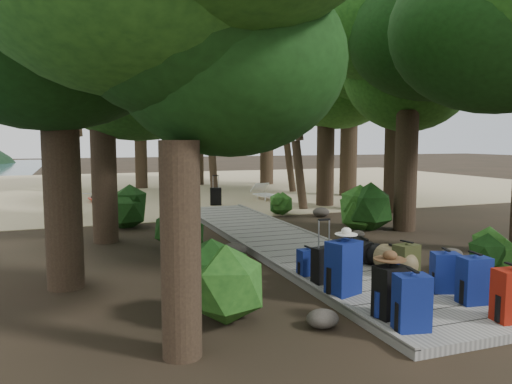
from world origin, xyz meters
name	(u,v)px	position (x,y,z in m)	size (l,w,h in m)	color
ground	(300,254)	(0.00, 0.00, 0.00)	(120.00, 120.00, 0.00)	#2F2217
sand_beach	(166,186)	(0.00, 16.00, 0.01)	(40.00, 22.00, 0.02)	tan
boardwalk	(281,242)	(0.00, 1.00, 0.06)	(2.00, 12.00, 0.12)	gray
backpack_left_a	(412,300)	(-0.67, -4.49, 0.49)	(0.40, 0.28, 0.74)	navy
backpack_left_b	(391,289)	(-0.63, -4.02, 0.49)	(0.40, 0.28, 0.73)	black
backpack_left_c	(343,265)	(-0.72, -2.99, 0.56)	(0.47, 0.34, 0.87)	navy
backpack_left_d	(308,261)	(-0.75, -1.88, 0.36)	(0.32, 0.23, 0.48)	navy
backpack_right_a	(511,293)	(0.68, -4.67, 0.48)	(0.41, 0.29, 0.73)	#98100B
backpack_right_b	(474,278)	(0.76, -3.98, 0.48)	(0.40, 0.28, 0.72)	navy
backpack_right_c	(445,270)	(0.75, -3.42, 0.45)	(0.38, 0.27, 0.65)	navy
backpack_right_d	(406,259)	(0.74, -2.51, 0.42)	(0.39, 0.28, 0.59)	#35391A
duffel_right_khaki	(395,260)	(0.72, -2.24, 0.34)	(0.43, 0.65, 0.43)	brown
duffel_right_black	(364,250)	(0.65, -1.37, 0.32)	(0.40, 0.64, 0.40)	black
suitcase_on_boardwalk	(323,265)	(-0.71, -2.36, 0.40)	(0.37, 0.20, 0.57)	black
lone_suitcase_on_sand	(216,196)	(0.41, 8.00, 0.33)	(0.40, 0.23, 0.63)	black
hat_brown	(390,255)	(-0.63, -3.98, 0.91)	(0.41, 0.41, 0.12)	#51351E
hat_white	(346,231)	(-0.67, -2.96, 1.05)	(0.33, 0.33, 0.11)	silver
kayak	(97,199)	(-3.59, 10.20, 0.18)	(0.70, 3.18, 0.32)	#A5200E
sun_lounger	(266,192)	(2.73, 8.96, 0.32)	(0.61, 1.88, 0.61)	silver
tree_right_c	(409,71)	(3.77, 1.60, 4.11)	(4.75, 4.75, 8.23)	black
tree_right_d	(400,40)	(5.56, 4.52, 5.54)	(6.04, 6.04, 11.07)	black
tree_right_e	(327,80)	(4.12, 6.70, 4.48)	(4.98, 4.98, 8.96)	black
tree_right_f	(350,73)	(6.55, 9.21, 5.14)	(5.76, 5.76, 10.28)	black
tree_left_a	(178,67)	(-3.31, -4.01, 3.11)	(3.74, 3.74, 6.23)	black
tree_left_b	(56,25)	(-4.54, -0.83, 4.11)	(4.57, 4.57, 8.23)	black
tree_left_c	(101,62)	(-3.71, 2.70, 4.10)	(4.72, 4.72, 8.20)	black
tree_back_a	(140,102)	(-1.26, 15.50, 4.19)	(4.84, 4.84, 8.37)	black
tree_back_b	(196,83)	(1.70, 16.40, 5.30)	(5.93, 5.93, 10.59)	black
tree_back_c	(267,88)	(5.29, 15.47, 5.07)	(5.63, 5.63, 10.13)	black
tree_back_d	(56,101)	(-5.01, 15.15, 4.11)	(4.93, 4.93, 8.22)	black
palm_right_a	(304,106)	(3.09, 6.33, 3.51)	(4.11, 4.11, 7.01)	#113A10
palm_right_b	(291,102)	(4.98, 11.70, 4.07)	(4.21, 4.21, 8.14)	#113A10
palm_right_c	(218,109)	(1.90, 12.94, 3.75)	(4.71, 4.71, 7.49)	#113A10
palm_left_a	(61,96)	(-4.64, 7.13, 3.69)	(4.63, 4.63, 7.37)	#113A10
rock_left_a	(323,319)	(-1.47, -3.79, 0.12)	(0.42, 0.38, 0.23)	#4C473F
rock_left_b	(221,298)	(-2.44, -2.48, 0.09)	(0.34, 0.31, 0.19)	#4C473F
rock_left_c	(234,250)	(-1.39, 0.19, 0.15)	(0.55, 0.49, 0.30)	#4C473F
rock_left_d	(170,228)	(-2.09, 3.49, 0.08)	(0.30, 0.27, 0.17)	#4C473F
rock_right_a	(508,290)	(1.75, -3.64, 0.11)	(0.40, 0.36, 0.22)	#4C473F
rock_right_b	(452,254)	(2.58, -1.50, 0.12)	(0.44, 0.40, 0.24)	#4C473F
rock_right_c	(358,234)	(2.04, 1.08, 0.09)	(0.35, 0.31, 0.19)	#4C473F
rock_right_d	(321,212)	(2.76, 4.38, 0.14)	(0.53, 0.47, 0.29)	#4C473F
shrub_left_a	(226,283)	(-2.57, -3.17, 0.52)	(1.15, 1.15, 1.04)	#1A4414
shrub_left_b	(179,228)	(-2.24, 1.41, 0.45)	(1.01, 1.01, 0.91)	#1A4414
shrub_left_c	(129,206)	(-2.98, 4.61, 0.58)	(1.28, 1.28, 1.15)	#1A4414
shrub_right_a	(490,254)	(2.45, -2.59, 0.38)	(0.85, 0.85, 0.77)	#1A4414
shrub_right_b	(364,207)	(2.84, 2.09, 0.60)	(1.34, 1.34, 1.21)	#1A4414
shrub_right_c	(277,205)	(1.60, 5.10, 0.32)	(0.72, 0.72, 0.65)	#1A4414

